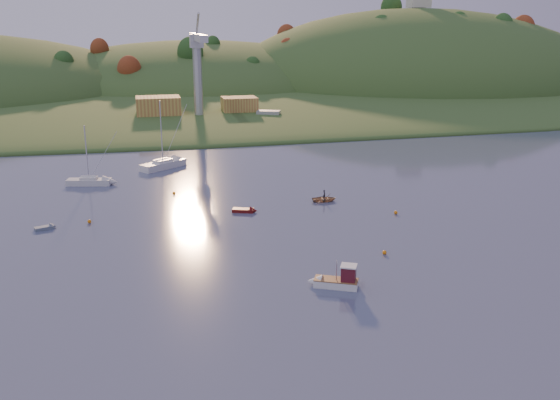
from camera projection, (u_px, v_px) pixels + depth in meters
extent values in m
plane|color=#363F59|center=(335.00, 389.00, 46.33)|extent=(500.00, 500.00, 0.00)
cube|color=#2A4B1E|center=(168.00, 83.00, 261.49)|extent=(620.00, 220.00, 1.50)
ellipsoid|color=#2A4B1E|center=(179.00, 103.00, 200.68)|extent=(640.00, 150.00, 7.00)
ellipsoid|color=#2A4B1E|center=(197.00, 87.00, 244.90)|extent=(140.00, 120.00, 36.00)
ellipsoid|color=#2A4B1E|center=(414.00, 86.00, 248.94)|extent=(150.00, 130.00, 60.00)
cube|color=beige|center=(419.00, 1.00, 239.76)|extent=(8.00, 6.00, 5.00)
cube|color=slate|center=(210.00, 119.00, 161.18)|extent=(42.00, 16.00, 2.40)
cube|color=#A86D38|center=(158.00, 106.00, 158.34)|extent=(11.00, 8.00, 4.80)
cube|color=#A86D38|center=(239.00, 105.00, 163.85)|extent=(9.00, 7.00, 4.00)
cylinder|color=#B7B7BC|center=(198.00, 80.00, 155.79)|extent=(2.20, 2.20, 18.00)
cube|color=#B7B7BC|center=(196.00, 41.00, 153.11)|extent=(3.20, 3.20, 3.20)
cube|color=#B7B7BC|center=(200.00, 38.00, 144.41)|extent=(1.80, 18.00, 1.60)
cube|color=#B7B7BC|center=(194.00, 36.00, 157.51)|extent=(1.80, 10.00, 1.60)
cube|color=silver|center=(336.00, 283.00, 63.76)|extent=(4.71, 3.39, 0.80)
cone|color=silver|center=(315.00, 281.00, 64.25)|extent=(2.10, 2.13, 1.61)
cube|color=brown|center=(336.00, 280.00, 63.64)|extent=(4.74, 3.43, 0.11)
cube|color=#51131D|center=(349.00, 274.00, 63.15)|extent=(1.87, 1.83, 1.61)
cube|color=silver|center=(349.00, 266.00, 62.91)|extent=(2.11, 2.06, 0.13)
cylinder|color=silver|center=(336.00, 270.00, 63.35)|extent=(0.10, 0.10, 2.14)
cube|color=silver|center=(163.00, 165.00, 113.84)|extent=(8.67, 7.56, 1.22)
cube|color=silver|center=(163.00, 161.00, 113.65)|extent=(3.86, 3.63, 0.78)
cylinder|color=silver|center=(161.00, 132.00, 112.10)|extent=(0.18, 0.18, 11.12)
cylinder|color=silver|center=(163.00, 160.00, 113.58)|extent=(2.89, 2.28, 0.12)
cylinder|color=silver|center=(163.00, 160.00, 113.55)|extent=(2.68, 2.19, 0.36)
cube|color=silver|center=(89.00, 182.00, 102.59)|extent=(7.42, 3.60, 0.98)
cube|color=silver|center=(89.00, 179.00, 102.44)|extent=(2.95, 2.13, 0.62)
cylinder|color=silver|center=(86.00, 153.00, 101.19)|extent=(0.18, 0.18, 8.91)
cylinder|color=silver|center=(89.00, 177.00, 102.37)|extent=(2.81, 0.72, 0.12)
cylinder|color=silver|center=(89.00, 177.00, 102.34)|extent=(2.51, 0.88, 0.36)
imported|color=#9B7755|center=(324.00, 199.00, 93.48)|extent=(3.77, 2.78, 0.75)
imported|color=black|center=(324.00, 196.00, 93.38)|extent=(0.39, 0.57, 1.52)
cube|color=#550D0C|center=(243.00, 210.00, 88.37)|extent=(3.23, 2.14, 0.50)
cone|color=#550D0C|center=(254.00, 211.00, 88.20)|extent=(1.39, 1.48, 1.20)
cube|color=slate|center=(44.00, 228.00, 81.11)|extent=(2.56, 1.76, 0.42)
cone|color=slate|center=(53.00, 226.00, 81.71)|extent=(1.12, 1.25, 1.03)
cube|color=#515F6A|center=(269.00, 121.00, 160.63)|extent=(14.43, 9.81, 1.75)
cube|color=#B7B7BC|center=(269.00, 115.00, 160.22)|extent=(6.51, 4.97, 2.33)
sphere|color=orange|center=(384.00, 252.00, 72.59)|extent=(0.50, 0.50, 0.50)
sphere|color=orange|center=(396.00, 213.00, 87.37)|extent=(0.50, 0.50, 0.50)
sphere|color=orange|center=(89.00, 221.00, 83.57)|extent=(0.50, 0.50, 0.50)
sphere|color=orange|center=(174.00, 193.00, 97.00)|extent=(0.50, 0.50, 0.50)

